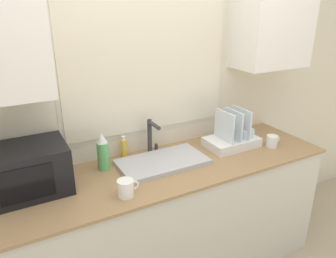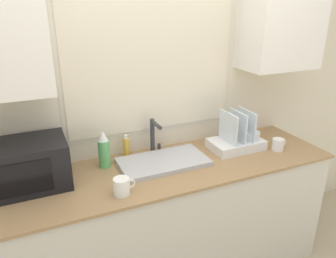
{
  "view_description": "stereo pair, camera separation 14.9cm",
  "coord_description": "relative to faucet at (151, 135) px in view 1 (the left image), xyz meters",
  "views": [
    {
      "loc": [
        -0.95,
        -1.38,
        1.92
      ],
      "look_at": [
        -0.04,
        0.29,
        1.18
      ],
      "focal_mm": 35.0,
      "sensor_mm": 36.0,
      "label": 1
    },
    {
      "loc": [
        -0.81,
        -1.45,
        1.92
      ],
      "look_at": [
        -0.04,
        0.29,
        1.18
      ],
      "focal_mm": 35.0,
      "sensor_mm": 36.0,
      "label": 2
    }
  ],
  "objects": [
    {
      "name": "spray_bottle",
      "position": [
        -0.37,
        -0.05,
        -0.03
      ],
      "size": [
        0.08,
        0.08,
        0.25
      ],
      "color": "#59B266",
      "rests_on": "countertop"
    },
    {
      "name": "microwave",
      "position": [
        -0.82,
        -0.11,
        -0.01
      ],
      "size": [
        0.42,
        0.34,
        0.28
      ],
      "color": "black",
      "rests_on": "countertop"
    },
    {
      "name": "dish_rack",
      "position": [
        0.59,
        -0.17,
        -0.08
      ],
      "size": [
        0.39,
        0.24,
        0.29
      ],
      "color": "white",
      "rests_on": "countertop"
    },
    {
      "name": "sink_basin",
      "position": [
        -0.0,
        -0.17,
        -0.14
      ],
      "size": [
        0.59,
        0.33,
        0.03
      ],
      "color": "#B2B2B7",
      "rests_on": "countertop"
    },
    {
      "name": "countertop",
      "position": [
        0.03,
        -0.22,
        -0.6
      ],
      "size": [
        2.26,
        0.67,
        0.9
      ],
      "color": "beige",
      "rests_on": "ground_plane"
    },
    {
      "name": "wall_back",
      "position": [
        0.03,
        0.09,
        0.36
      ],
      "size": [
        6.0,
        0.38,
        2.6
      ],
      "color": "beige",
      "rests_on": "ground_plane"
    },
    {
      "name": "soap_bottle",
      "position": [
        -0.19,
        0.04,
        -0.08
      ],
      "size": [
        0.04,
        0.04,
        0.16
      ],
      "color": "gold",
      "rests_on": "countertop"
    },
    {
      "name": "mug_near_sink",
      "position": [
        -0.36,
        -0.42,
        -0.1
      ],
      "size": [
        0.13,
        0.09,
        0.1
      ],
      "color": "white",
      "rests_on": "countertop"
    },
    {
      "name": "mug_by_rack",
      "position": [
        0.85,
        -0.32,
        -0.11
      ],
      "size": [
        0.12,
        0.09,
        0.09
      ],
      "color": "white",
      "rests_on": "countertop"
    },
    {
      "name": "faucet",
      "position": [
        0.0,
        0.0,
        0.0
      ],
      "size": [
        0.08,
        0.16,
        0.26
      ],
      "color": "#333338",
      "rests_on": "countertop"
    }
  ]
}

